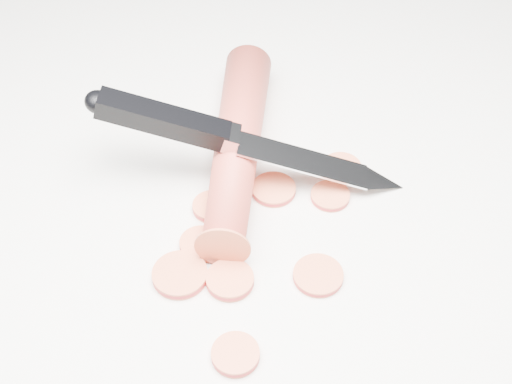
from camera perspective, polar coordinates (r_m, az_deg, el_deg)
ground at (r=0.58m, az=-2.80°, el=-1.66°), size 2.40×2.40×0.00m
carrot at (r=0.60m, az=-1.50°, el=3.86°), size 0.18×0.19×0.04m
carrot_slice_0 at (r=0.50m, az=-1.66°, el=-12.85°), size 0.03×0.03×0.01m
carrot_slice_1 at (r=0.55m, az=-4.48°, el=-4.16°), size 0.03×0.03×0.01m
carrot_slice_2 at (r=0.58m, az=-3.55°, el=-1.18°), size 0.03×0.03×0.01m
carrot_slice_3 at (r=0.59m, az=5.95°, el=-0.32°), size 0.03×0.03×0.01m
carrot_slice_4 at (r=0.61m, az=6.84°, el=1.88°), size 0.03×0.03×0.01m
carrot_slice_5 at (r=0.54m, az=-6.11°, el=-6.61°), size 0.04×0.04×0.01m
carrot_slice_6 at (r=0.53m, az=5.00°, el=-6.66°), size 0.04×0.04×0.01m
carrot_slice_7 at (r=0.59m, az=1.42°, el=0.21°), size 0.04×0.04×0.01m
carrot_slice_8 at (r=0.53m, az=-2.10°, el=-7.05°), size 0.04×0.04×0.01m
kitchen_knife at (r=0.57m, az=-0.53°, el=4.19°), size 0.21×0.20×0.09m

